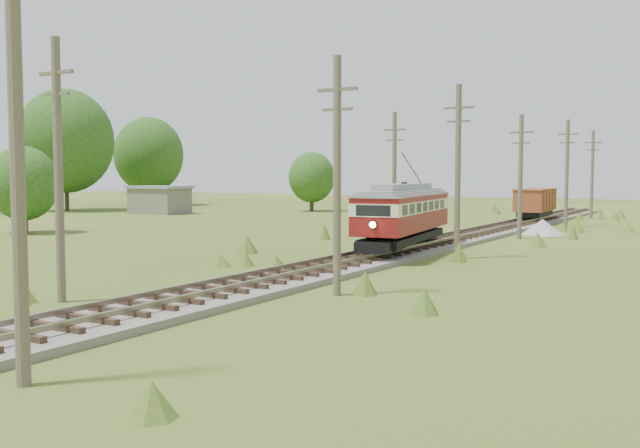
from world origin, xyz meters
The scene contains 17 objects.
railbed_main centered at (0.00, 34.00, 0.19)m, with size 3.60×96.00×0.57m.
streetcar centered at (0.00, 31.44, 2.39)m, with size 4.02×11.06×5.00m.
gondola centered at (0.00, 60.61, 1.93)m, with size 2.89×7.76×2.54m.
gravel_pile centered at (3.65, 48.17, 0.53)m, with size 3.13×3.32×1.14m.
utility_pole_r_1 centered at (3.10, 5.00, 4.40)m, with size 0.30×0.30×8.80m.
utility_pole_r_2 centered at (3.30, 18.00, 4.42)m, with size 1.60×0.30×8.60m.
utility_pole_r_3 centered at (3.20, 31.00, 4.63)m, with size 1.60×0.30×9.00m.
utility_pole_r_4 centered at (3.00, 44.00, 4.32)m, with size 1.60×0.30×8.40m.
utility_pole_r_5 centered at (3.40, 57.00, 4.58)m, with size 1.60×0.30×8.90m.
utility_pole_r_6 centered at (3.20, 70.00, 4.47)m, with size 1.60×0.30×8.70m.
utility_pole_l_a centered at (-4.20, 12.00, 4.63)m, with size 1.60×0.30×9.00m.
utility_pole_l_b centered at (-4.50, 40.00, 4.42)m, with size 1.60×0.30×8.60m.
tree_left_4 centered at (-54.00, 54.00, 8.37)m, with size 11.34×11.34×14.61m.
tree_left_5 centered at (-56.00, 70.00, 7.12)m, with size 9.66×9.66×12.44m.
tree_mid_a centered at (-28.00, 68.00, 4.02)m, with size 5.46×5.46×7.03m.
tree_mid_c centered at (-30.00, 30.00, 3.71)m, with size 5.04×5.04×6.49m.
shed centered at (-40.00, 55.00, 1.57)m, with size 6.40×4.40×3.10m.
Camera 1 is at (15.77, -4.38, 4.39)m, focal length 40.00 mm.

